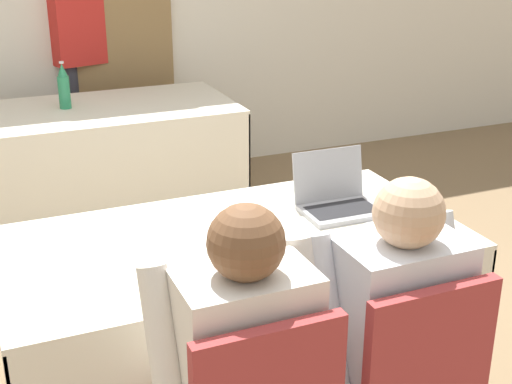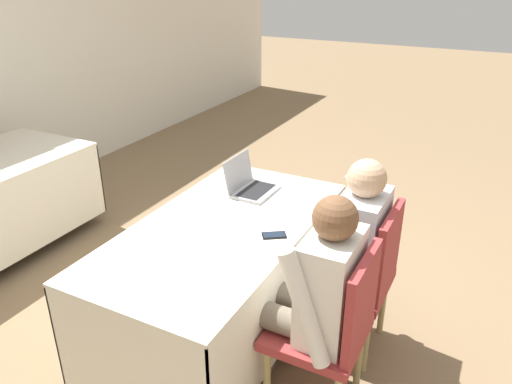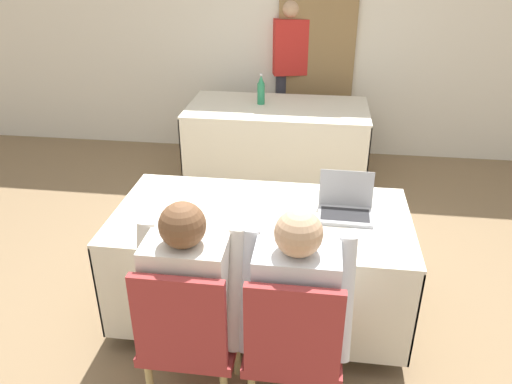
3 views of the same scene
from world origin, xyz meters
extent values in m
cube|color=silver|center=(0.00, 0.00, 0.71)|extent=(1.67, 0.87, 0.02)
cube|color=silver|center=(0.00, -0.43, 0.41)|extent=(1.67, 0.01, 0.59)
cube|color=silver|center=(0.00, 0.43, 0.41)|extent=(1.67, 0.01, 0.59)
cube|color=silver|center=(-0.83, 0.00, 0.41)|extent=(0.01, 0.87, 0.59)
cube|color=silver|center=(0.83, 0.00, 0.41)|extent=(0.01, 0.87, 0.59)
cube|color=silver|center=(-0.10, 2.04, 0.71)|extent=(1.67, 0.87, 0.02)
cube|color=silver|center=(-0.10, 1.61, 0.41)|extent=(1.67, 0.01, 0.59)
cube|color=silver|center=(-0.10, 2.47, 0.41)|extent=(1.67, 0.01, 0.59)
cube|color=silver|center=(0.73, 2.04, 0.41)|extent=(0.01, 0.87, 0.59)
cylinder|color=#333333|center=(-0.10, 2.04, 0.05)|extent=(0.06, 0.06, 0.11)
cube|color=#99999E|center=(0.47, 0.03, 0.73)|extent=(0.31, 0.22, 0.02)
cube|color=black|center=(0.47, 0.03, 0.74)|extent=(0.27, 0.16, 0.00)
cube|color=#99999E|center=(0.47, 0.15, 0.84)|extent=(0.30, 0.05, 0.20)
cube|color=black|center=(0.47, 0.15, 0.84)|extent=(0.27, 0.04, 0.18)
cube|color=black|center=(0.03, -0.31, 0.73)|extent=(0.13, 0.14, 0.01)
cube|color=#192333|center=(0.03, -0.31, 0.73)|extent=(0.11, 0.13, 0.00)
cube|color=white|center=(-0.19, 0.16, 0.72)|extent=(0.28, 0.34, 0.00)
cube|color=white|center=(0.62, -0.05, 0.72)|extent=(0.28, 0.34, 0.00)
cylinder|color=#288456|center=(-0.26, 2.10, 0.82)|extent=(0.07, 0.07, 0.20)
cone|color=#288456|center=(-0.26, 2.10, 0.95)|extent=(0.06, 0.06, 0.08)
cylinder|color=silver|center=(-0.26, 2.10, 1.00)|extent=(0.03, 0.03, 0.01)
cube|color=#9E3333|center=(0.24, -0.87, 0.67)|extent=(0.40, 0.04, 0.45)
cylinder|color=#665B4C|center=(-0.15, -0.54, 0.51)|extent=(0.13, 0.42, 0.13)
cube|color=silver|center=(-0.24, -0.72, 0.70)|extent=(0.36, 0.22, 0.52)
cylinder|color=silver|center=(-0.03, -0.68, 0.71)|extent=(0.08, 0.26, 0.54)
cylinder|color=silver|center=(-0.45, -0.68, 0.71)|extent=(0.08, 0.26, 0.54)
sphere|color=brown|center=(-0.24, -0.72, 1.05)|extent=(0.20, 0.20, 0.20)
cylinder|color=#665B4C|center=(0.33, -0.54, 0.51)|extent=(0.13, 0.42, 0.13)
cylinder|color=#665B4C|center=(0.15, -0.54, 0.51)|extent=(0.13, 0.42, 0.13)
cylinder|color=#665B4C|center=(0.33, -0.36, 0.22)|extent=(0.10, 0.10, 0.44)
cube|color=silver|center=(0.24, -0.72, 0.70)|extent=(0.36, 0.22, 0.52)
cylinder|color=silver|center=(0.45, -0.68, 0.71)|extent=(0.08, 0.26, 0.54)
cylinder|color=silver|center=(0.03, -0.68, 0.71)|extent=(0.08, 0.26, 0.54)
sphere|color=tan|center=(0.24, -0.72, 1.05)|extent=(0.20, 0.20, 0.20)
cylinder|color=#33333D|center=(-0.13, 2.75, 0.42)|extent=(0.12, 0.12, 0.85)
cylinder|color=#33333D|center=(0.03, 2.79, 0.42)|extent=(0.12, 0.12, 0.85)
cube|color=red|center=(-0.05, 2.77, 1.12)|extent=(0.38, 0.28, 0.55)
camera|label=1|loc=(-0.84, -2.19, 1.81)|focal=50.00mm
camera|label=2|loc=(-2.05, -1.27, 2.04)|focal=35.00mm
camera|label=3|loc=(0.30, -2.43, 2.11)|focal=35.00mm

